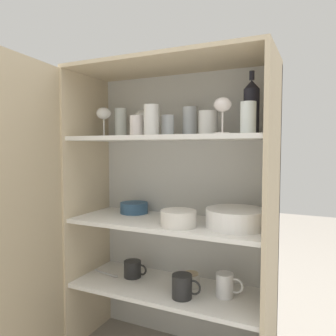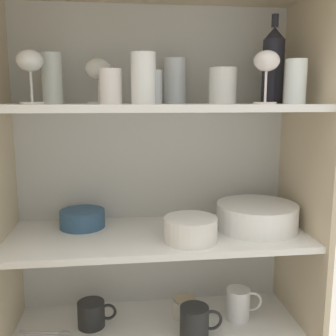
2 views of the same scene
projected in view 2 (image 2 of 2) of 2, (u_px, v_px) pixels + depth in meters
name	position (u px, v px, depth m)	size (l,w,h in m)	color
cupboard_back_panel	(153.00, 209.00, 1.39)	(0.95, 0.02, 1.37)	silver
cupboard_side_left	(1.00, 231.00, 1.16)	(0.02, 0.38, 1.37)	#CCB793
cupboard_side_right	(301.00, 219.00, 1.27)	(0.02, 0.38, 1.37)	#CCB793
shelf_board_lower	(158.00, 329.00, 1.27)	(0.91, 0.35, 0.02)	white
shelf_board_middle	(158.00, 236.00, 1.22)	(0.91, 0.35, 0.02)	white
shelf_board_upper	(157.00, 107.00, 1.15)	(0.91, 0.35, 0.02)	white
tumbler_glass_0	(111.00, 87.00, 1.07)	(0.06, 0.06, 0.09)	silver
tumbler_glass_1	(223.00, 86.00, 1.16)	(0.08, 0.08, 0.10)	white
tumbler_glass_2	(52.00, 78.00, 1.17)	(0.06, 0.06, 0.15)	white
tumbler_glass_3	(295.00, 82.00, 1.10)	(0.06, 0.06, 0.12)	white
tumbler_glass_4	(143.00, 79.00, 1.05)	(0.07, 0.07, 0.14)	white
tumbler_glass_5	(175.00, 81.00, 1.24)	(0.07, 0.07, 0.14)	white
tumbler_glass_6	(152.00, 87.00, 1.16)	(0.06, 0.06, 0.10)	white
wine_glass_0	(98.00, 72.00, 1.18)	(0.08, 0.08, 0.14)	white
wine_glass_1	(30.00, 64.00, 1.08)	(0.07, 0.07, 0.15)	white
wine_glass_2	(267.00, 65.00, 1.06)	(0.07, 0.07, 0.14)	silver
wine_bottle	(273.00, 65.00, 1.22)	(0.07, 0.07, 0.27)	black
plate_stack_white	(257.00, 216.00, 1.25)	(0.26, 0.26, 0.08)	white
mixing_bowl_large	(190.00, 228.00, 1.14)	(0.16, 0.16, 0.07)	silver
serving_bowl_small	(82.00, 218.00, 1.27)	(0.14, 0.14, 0.06)	#33567A
coffee_mug_primary	(239.00, 304.00, 1.31)	(0.12, 0.08, 0.10)	white
coffee_mug_extra_1	(92.00, 314.00, 1.27)	(0.12, 0.09, 0.08)	black
coffee_mug_extra_2	(195.00, 323.00, 1.20)	(0.13, 0.09, 0.10)	black
storage_jar	(185.00, 307.00, 1.33)	(0.08, 0.08, 0.07)	beige
serving_spoon	(49.00, 333.00, 1.23)	(0.16, 0.04, 0.01)	silver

